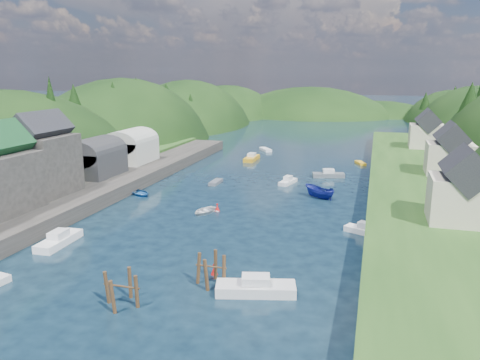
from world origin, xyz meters
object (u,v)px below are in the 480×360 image
(piling_cluster_near, at_px, (122,292))
(channel_buoy_far, at_px, (217,208))
(channel_buoy_near, at_px, (214,270))
(piling_cluster_far, at_px, (211,272))

(piling_cluster_near, distance_m, channel_buoy_far, 26.89)
(piling_cluster_near, bearing_deg, channel_buoy_near, 55.68)
(piling_cluster_near, height_order, channel_buoy_near, piling_cluster_near)
(channel_buoy_near, height_order, channel_buoy_far, same)
(piling_cluster_near, relative_size, channel_buoy_far, 3.09)
(channel_buoy_near, relative_size, channel_buoy_far, 1.00)
(piling_cluster_near, relative_size, channel_buoy_near, 3.09)
(piling_cluster_far, xyz_separation_m, channel_buoy_near, (-0.43, 2.10, -0.69))
(channel_buoy_near, xyz_separation_m, channel_buoy_far, (-6.30, 19.21, 0.00))
(piling_cluster_near, distance_m, channel_buoy_near, 9.29)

